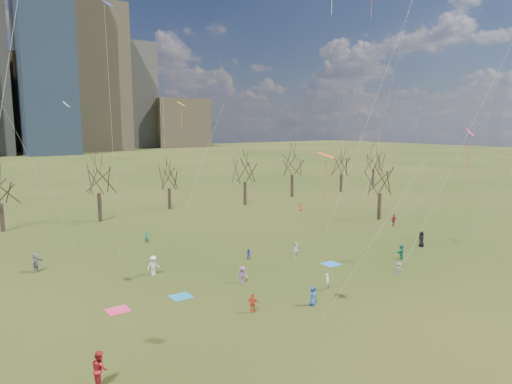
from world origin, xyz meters
TOP-DOWN VIEW (x-y plane):
  - ground at (0.00, 0.00)m, footprint 500.00×500.00m
  - bare_tree_row at (-0.09, 37.22)m, footprint 113.04×29.80m
  - blanket_teal at (-10.44, 7.67)m, footprint 1.60×1.50m
  - blanket_navy at (5.36, 6.84)m, footprint 1.60×1.50m
  - blanket_crimson at (-15.43, 7.93)m, footprint 1.60×1.50m
  - person_0 at (-3.09, 0.28)m, footprint 0.84×0.67m
  - person_1 at (0.09, 1.97)m, footprint 0.62×0.58m
  - person_2 at (-19.48, -1.26)m, footprint 0.77×0.98m
  - person_3 at (7.91, 0.84)m, footprint 0.70×0.91m
  - person_4 at (-7.54, 1.83)m, footprint 0.83×0.86m
  - person_5 at (12.24, 3.82)m, footprint 1.52×0.75m
  - person_6 at (18.19, 5.61)m, footprint 0.86×1.02m
  - person_8 at (-0.35, 12.76)m, footprint 0.70×0.71m
  - person_9 at (-10.10, 13.90)m, footprint 1.19×0.72m
  - person_10 at (24.17, 14.03)m, footprint 1.01×0.56m
  - person_11 at (-18.61, 21.06)m, footprint 1.60×1.53m
  - person_12 at (21.28, 29.63)m, footprint 0.69×0.80m
  - person_13 at (-6.24, 24.93)m, footprint 0.65×0.66m
  - person_14 at (4.09, 10.66)m, footprint 0.95×0.94m
  - person_15 at (-4.70, 7.45)m, footprint 1.08×1.08m
  - kites_airborne at (4.63, 11.00)m, footprint 58.63×41.86m

SIDE VIEW (x-z plane):
  - ground at x=0.00m, z-range 0.00..0.00m
  - blanket_teal at x=-10.44m, z-range 0.00..0.03m
  - blanket_navy at x=5.36m, z-range 0.00..0.03m
  - blanket_crimson at x=-15.43m, z-range 0.00..0.03m
  - person_8 at x=-0.35m, z-range 0.00..1.15m
  - person_3 at x=7.91m, z-range 0.00..1.24m
  - person_12 at x=21.28m, z-range 0.00..1.38m
  - person_1 at x=0.09m, z-range 0.00..1.43m
  - person_4 at x=-7.54m, z-range 0.00..1.44m
  - person_15 at x=-4.70m, z-range 0.00..1.50m
  - person_0 at x=-3.09m, z-range 0.00..1.52m
  - person_13 at x=-6.24m, z-range 0.00..1.53m
  - person_14 at x=4.09m, z-range 0.00..1.55m
  - person_5 at x=12.24m, z-range 0.00..1.57m
  - person_10 at x=24.17m, z-range 0.00..1.64m
  - person_6 at x=18.19m, z-range 0.00..1.77m
  - person_9 at x=-10.10m, z-range 0.00..1.80m
  - person_11 at x=-18.61m, z-range 0.00..1.81m
  - person_2 at x=-19.48m, z-range 0.00..1.98m
  - bare_tree_row at x=-0.09m, z-range 1.37..10.87m
  - kites_airborne at x=4.63m, z-range -2.78..28.47m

